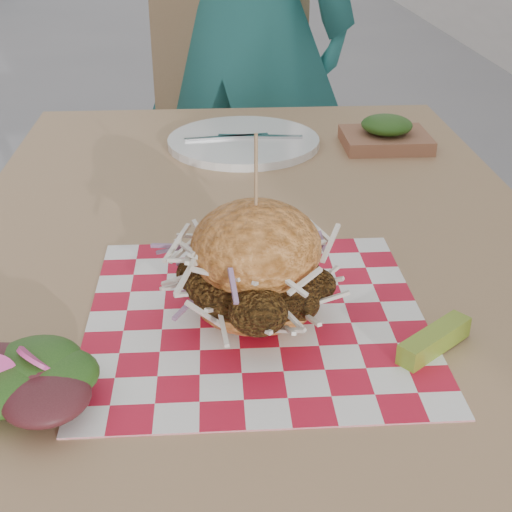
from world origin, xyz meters
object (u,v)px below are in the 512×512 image
object	(u,v)px
diner	(242,17)
patio_chair	(232,137)
patio_table	(257,284)
sandwich	(256,270)

from	to	relation	value
diner	patio_chair	bearing A→B (deg)	96.20
patio_table	sandwich	distance (m)	0.25
patio_table	patio_chair	distance (m)	1.02
sandwich	patio_table	bearing A→B (deg)	86.11
patio_table	patio_chair	size ratio (longest dim) A/B	1.26
diner	patio_table	xyz separation A→B (m)	(-0.03, -1.13, -0.17)
diner	patio_table	size ratio (longest dim) A/B	1.41
sandwich	diner	bearing A→B (deg)	87.94
patio_table	sandwich	world-z (taller)	sandwich
patio_table	sandwich	xyz separation A→B (m)	(-0.01, -0.21, 0.14)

